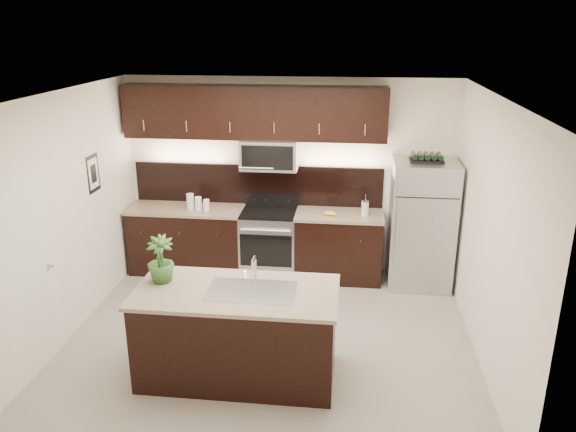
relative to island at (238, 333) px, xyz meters
name	(u,v)px	position (x,y,z in m)	size (l,w,h in m)	color
ground	(270,338)	(0.21, 0.71, -0.47)	(4.50, 4.50, 0.00)	gray
room_walls	(257,195)	(0.10, 0.68, 1.22)	(4.52, 4.02, 2.71)	silver
counter_run	(255,242)	(-0.25, 2.40, 0.00)	(3.51, 0.65, 0.94)	black
upper_fixtures	(256,121)	(-0.22, 2.55, 1.67)	(3.49, 0.40, 1.66)	black
island	(238,333)	(0.00, 0.00, 0.00)	(1.96, 0.96, 0.94)	black
sink_faucet	(252,289)	(0.15, 0.01, 0.48)	(0.84, 0.50, 0.28)	silver
refrigerator	(421,224)	(2.00, 2.34, 0.38)	(0.82, 0.74, 1.70)	#B2B2B7
wine_rack	(427,158)	(2.00, 2.34, 1.28)	(0.42, 0.26, 0.10)	black
plant	(160,259)	(-0.77, 0.11, 0.70)	(0.26, 0.26, 0.47)	#2C5421
canisters	(196,203)	(-1.03, 2.34, 0.56)	(0.32, 0.13, 0.22)	silver
french_press	(365,208)	(1.25, 2.35, 0.58)	(0.10, 0.10, 0.29)	silver
bananas	(327,213)	(0.75, 2.32, 0.49)	(0.17, 0.13, 0.05)	yellow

